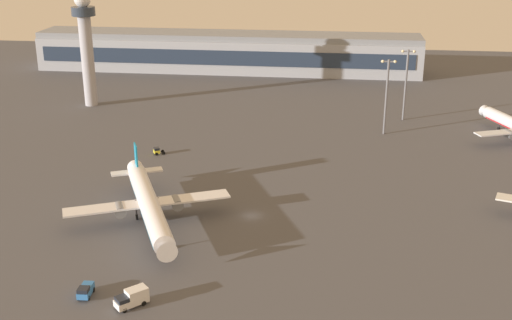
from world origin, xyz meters
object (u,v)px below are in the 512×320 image
at_px(cargo_loader, 86,291).
at_px(apron_light_central, 387,92).
at_px(catering_truck, 132,298).
at_px(control_tower, 86,41).
at_px(pushback_tug, 157,151).
at_px(apron_light_west, 406,80).
at_px(airplane_terminal_side, 149,203).

bearing_deg(cargo_loader, apron_light_central, -122.54).
bearing_deg(catering_truck, apron_light_central, -68.77).
bearing_deg(control_tower, pushback_tug, -52.35).
relative_size(cargo_loader, apron_light_west, 0.18).
distance_m(catering_truck, apron_light_central, 113.17).
height_order(airplane_terminal_side, pushback_tug, airplane_terminal_side).
bearing_deg(apron_light_west, airplane_terminal_side, -125.59).
relative_size(airplane_terminal_side, apron_light_central, 1.88).
bearing_deg(pushback_tug, apron_light_west, -86.17).
bearing_deg(control_tower, catering_truck, -66.58).
relative_size(airplane_terminal_side, apron_light_west, 1.87).
height_order(apron_light_central, apron_light_west, apron_light_west).
bearing_deg(cargo_loader, control_tower, -72.72).
height_order(control_tower, pushback_tug, control_tower).
bearing_deg(apron_light_central, cargo_loader, -119.73).
distance_m(control_tower, pushback_tug, 64.69).
bearing_deg(control_tower, cargo_loader, -69.90).
distance_m(cargo_loader, apron_light_west, 133.21).
relative_size(airplane_terminal_side, pushback_tug, 12.21).
xyz_separation_m(cargo_loader, apron_light_west, (64.25, 116.05, 12.23)).
bearing_deg(apron_light_west, control_tower, 177.31).
relative_size(control_tower, airplane_terminal_side, 0.91).
xyz_separation_m(control_tower, apron_light_central, (101.39, -21.25, -9.54)).
xyz_separation_m(airplane_terminal_side, pushback_tug, (-9.92, 42.74, -3.40)).
relative_size(control_tower, cargo_loader, 9.38).
bearing_deg(pushback_tug, catering_truck, 164.83).
height_order(airplane_terminal_side, apron_light_west, apron_light_west).
distance_m(airplane_terminal_side, pushback_tug, 44.00).
xyz_separation_m(catering_truck, pushback_tug, (-16.08, 74.79, -0.51)).
xyz_separation_m(catering_truck, apron_light_central, (48.10, 101.76, 11.76)).
distance_m(airplane_terminal_side, cargo_loader, 30.51).
xyz_separation_m(control_tower, airplane_terminal_side, (47.13, -90.96, -18.42)).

